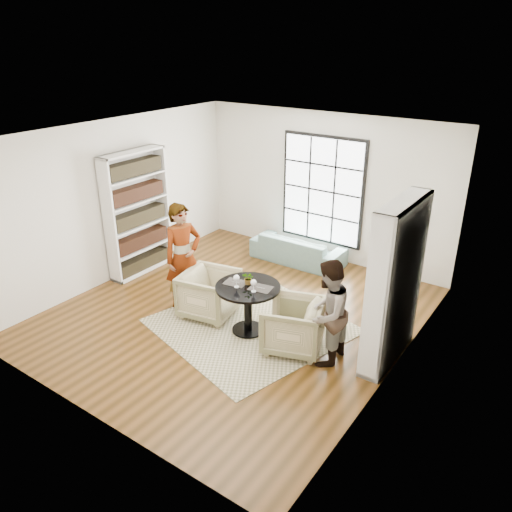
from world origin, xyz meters
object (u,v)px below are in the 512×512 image
Objects in this scene: armchair_right at (293,326)px; armchair_left at (210,294)px; pedestal_table at (248,299)px; person_right at (327,313)px; person_left at (183,257)px; sofa at (298,249)px; wine_glass_right at (254,283)px; flower_centerpiece at (248,278)px; wine_glass_left at (236,278)px.

armchair_left is at bearing -110.54° from armchair_right.
person_right is at bearing -0.05° from pedestal_table.
person_right is at bearing 71.25° from armchair_right.
sofa is at bearing 5.01° from person_left.
flower_centerpiece is at bearing 143.17° from wine_glass_right.
person_right is at bearing 4.75° from wine_glass_left.
person_right reaches higher than armchair_left.
armchair_left is 4.28× the size of wine_glass_right.
armchair_right is 0.54× the size of person_right.
pedestal_table is at bearing -92.65° from person_right.
wine_glass_left is (0.59, -2.89, 0.67)m from sofa.
wine_glass_left reaches higher than armchair_right.
wine_glass_left is 0.30m from wine_glass_right.
wine_glass_right is at bearing -76.68° from person_left.
armchair_right is (1.54, -2.77, 0.11)m from sofa.
wine_glass_left is at bearing -87.84° from person_right.
pedestal_table is 1.42m from person_left.
pedestal_table is 0.41m from wine_glass_left.
person_left is at bearing 177.91° from pedestal_table.
person_left reaches higher than armchair_right.
person_left is at bearing 79.10° from armchair_left.
armchair_right is at bearing -102.70° from armchair_left.
flower_centerpiece is (-0.20, 0.15, -0.04)m from wine_glass_right.
armchair_left is 4.18× the size of wine_glass_left.
person_right reaches higher than sofa.
sofa is at bearing -169.73° from armchair_right.
person_right reaches higher than wine_glass_right.
wine_glass_left reaches higher than sofa.
person_right reaches higher than pedestal_table.
flower_centerpiece is at bearing 103.54° from sofa.
person_right reaches higher than armchair_right.
person_right is at bearing -2.44° from flower_centerpiece.
pedestal_table is 1.38m from person_right.
armchair_left is at bearing 86.98° from sofa.
wine_glass_right is (1.55, -0.15, 0.02)m from person_left.
flower_centerpiece is (-0.03, 0.06, 0.32)m from pedestal_table.
wine_glass_right and flower_centerpiece have the same top height.
armchair_left is at bearing 166.00° from wine_glass_left.
armchair_right is at bearing 7.50° from wine_glass_left.
flower_centerpiece is (-0.85, 0.06, 0.52)m from armchair_right.
person_left is at bearing -179.66° from flower_centerpiece.
person_left reaches higher than person_right.
armchair_left reaches higher than armchair_right.
wine_glass_left reaches higher than armchair_left.
wine_glass_right is at bearing -28.55° from pedestal_table.
person_right is 7.77× the size of flower_centerpiece.
pedestal_table is 0.84m from armchair_right.
sofa is 3.03m from wine_glass_left.
person_left is 8.97× the size of wine_glass_left.
armchair_right is at bearing -0.08° from pedestal_table.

